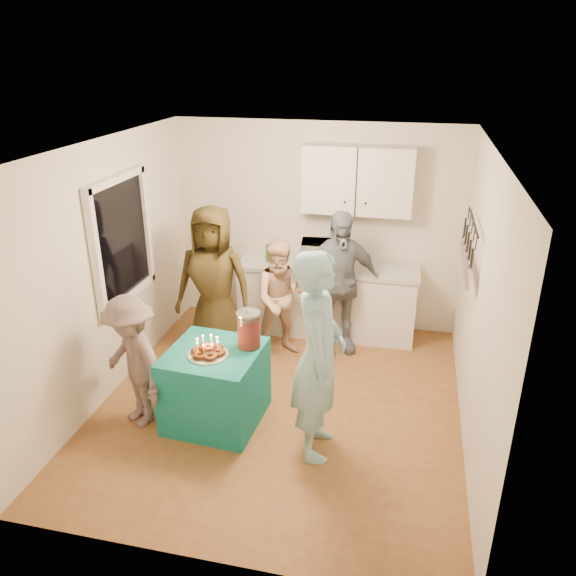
% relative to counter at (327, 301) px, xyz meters
% --- Properties ---
extents(floor, '(4.00, 4.00, 0.00)m').
position_rel_counter_xyz_m(floor, '(-0.20, -1.70, -0.43)').
color(floor, brown).
rests_on(floor, ground).
extents(ceiling, '(4.00, 4.00, 0.00)m').
position_rel_counter_xyz_m(ceiling, '(-0.20, -1.70, 2.17)').
color(ceiling, white).
rests_on(ceiling, floor).
extents(back_wall, '(3.60, 3.60, 0.00)m').
position_rel_counter_xyz_m(back_wall, '(-0.20, 0.30, 0.87)').
color(back_wall, silver).
rests_on(back_wall, floor).
extents(left_wall, '(4.00, 4.00, 0.00)m').
position_rel_counter_xyz_m(left_wall, '(-2.00, -1.70, 0.87)').
color(left_wall, silver).
rests_on(left_wall, floor).
extents(right_wall, '(4.00, 4.00, 0.00)m').
position_rel_counter_xyz_m(right_wall, '(1.60, -1.70, 0.87)').
color(right_wall, silver).
rests_on(right_wall, floor).
extents(window_night, '(0.04, 1.00, 1.20)m').
position_rel_counter_xyz_m(window_night, '(-1.97, -1.40, 1.12)').
color(window_night, black).
rests_on(window_night, left_wall).
extents(counter, '(2.20, 0.58, 0.86)m').
position_rel_counter_xyz_m(counter, '(0.00, 0.00, 0.00)').
color(counter, white).
rests_on(counter, floor).
extents(countertop, '(2.24, 0.62, 0.05)m').
position_rel_counter_xyz_m(countertop, '(0.00, -0.00, 0.46)').
color(countertop, beige).
rests_on(countertop, counter).
extents(upper_cabinet, '(1.30, 0.30, 0.80)m').
position_rel_counter_xyz_m(upper_cabinet, '(0.30, 0.15, 1.52)').
color(upper_cabinet, white).
rests_on(upper_cabinet, back_wall).
extents(pot_rack, '(0.12, 1.00, 0.60)m').
position_rel_counter_xyz_m(pot_rack, '(1.52, -1.00, 1.17)').
color(pot_rack, black).
rests_on(pot_rack, right_wall).
extents(microwave, '(0.58, 0.43, 0.30)m').
position_rel_counter_xyz_m(microwave, '(-0.06, 0.00, 0.63)').
color(microwave, white).
rests_on(microwave, countertop).
extents(party_table, '(0.91, 0.91, 0.76)m').
position_rel_counter_xyz_m(party_table, '(-0.75, -2.09, -0.05)').
color(party_table, '#11726B').
rests_on(party_table, floor).
extents(donut_cake, '(0.38, 0.38, 0.18)m').
position_rel_counter_xyz_m(donut_cake, '(-0.77, -2.17, 0.42)').
color(donut_cake, '#381C0C').
rests_on(donut_cake, party_table).
extents(punch_jar, '(0.22, 0.22, 0.34)m').
position_rel_counter_xyz_m(punch_jar, '(-0.45, -1.92, 0.50)').
color(punch_jar, red).
rests_on(punch_jar, party_table).
extents(man_birthday, '(0.52, 0.74, 1.92)m').
position_rel_counter_xyz_m(man_birthday, '(0.28, -2.30, 0.53)').
color(man_birthday, '#97CDDC').
rests_on(man_birthday, floor).
extents(woman_back_left, '(0.90, 0.60, 1.82)m').
position_rel_counter_xyz_m(woman_back_left, '(-1.17, -0.89, 0.48)').
color(woman_back_left, brown).
rests_on(woman_back_left, floor).
extents(woman_back_center, '(0.83, 0.74, 1.41)m').
position_rel_counter_xyz_m(woman_back_center, '(-0.42, -0.67, 0.28)').
color(woman_back_center, tan).
rests_on(woman_back_center, floor).
extents(woman_back_right, '(1.10, 0.79, 1.73)m').
position_rel_counter_xyz_m(woman_back_right, '(0.19, -0.44, 0.44)').
color(woman_back_right, black).
rests_on(woman_back_right, floor).
extents(child_near_left, '(0.99, 0.90, 1.33)m').
position_rel_counter_xyz_m(child_near_left, '(-1.48, -2.29, 0.24)').
color(child_near_left, '#645150').
rests_on(child_near_left, floor).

